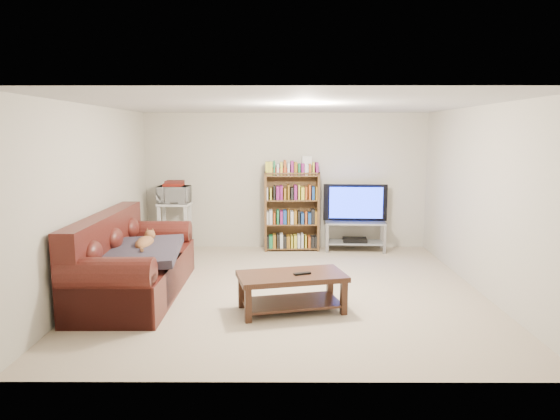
{
  "coord_description": "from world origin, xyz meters",
  "views": [
    {
      "loc": [
        -0.08,
        -6.37,
        2.04
      ],
      "look_at": [
        -0.1,
        0.4,
        1.0
      ],
      "focal_mm": 32.0,
      "sensor_mm": 36.0,
      "label": 1
    }
  ],
  "objects_px": {
    "coffee_table": "(292,285)",
    "tv_stand": "(355,231)",
    "sofa": "(129,267)",
    "bookshelf": "(292,210)"
  },
  "relations": [
    {
      "from": "sofa",
      "to": "bookshelf",
      "type": "relative_size",
      "value": 1.76
    },
    {
      "from": "coffee_table",
      "to": "bookshelf",
      "type": "distance_m",
      "value": 3.09
    },
    {
      "from": "coffee_table",
      "to": "tv_stand",
      "type": "xyz_separation_m",
      "value": [
        1.17,
        3.02,
        0.04
      ]
    },
    {
      "from": "sofa",
      "to": "tv_stand",
      "type": "height_order",
      "value": "sofa"
    },
    {
      "from": "tv_stand",
      "to": "bookshelf",
      "type": "distance_m",
      "value": 1.17
    },
    {
      "from": "coffee_table",
      "to": "tv_stand",
      "type": "bearing_deg",
      "value": 55.6
    },
    {
      "from": "sofa",
      "to": "bookshelf",
      "type": "distance_m",
      "value": 3.27
    },
    {
      "from": "bookshelf",
      "to": "sofa",
      "type": "bearing_deg",
      "value": -132.89
    },
    {
      "from": "tv_stand",
      "to": "coffee_table",
      "type": "bearing_deg",
      "value": -107.51
    },
    {
      "from": "sofa",
      "to": "tv_stand",
      "type": "distance_m",
      "value": 4.04
    }
  ]
}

